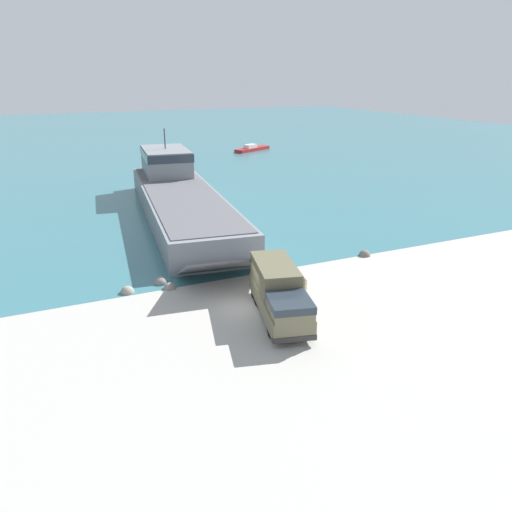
% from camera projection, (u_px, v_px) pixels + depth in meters
% --- Properties ---
extents(ground_plane, '(240.00, 240.00, 0.00)m').
position_uv_depth(ground_plane, '(249.00, 305.00, 32.60)').
color(ground_plane, '#A8A59E').
extents(water_surface, '(240.00, 180.00, 0.01)m').
position_uv_depth(water_surface, '(81.00, 140.00, 113.56)').
color(water_surface, '#336B75').
rests_on(water_surface, ground_plane).
extents(landing_craft, '(11.40, 37.70, 8.09)m').
position_uv_depth(landing_craft, '(178.00, 194.00, 53.99)').
color(landing_craft, gray).
rests_on(landing_craft, ground_plane).
extents(military_truck, '(4.30, 8.20, 3.06)m').
position_uv_depth(military_truck, '(279.00, 293.00, 30.70)').
color(military_truck, '#6B664C').
rests_on(military_truck, ground_plane).
extents(soldier_on_ramp, '(0.49, 0.48, 1.82)m').
position_uv_depth(soldier_on_ramp, '(304.00, 288.00, 32.57)').
color(soldier_on_ramp, '#6B664C').
rests_on(soldier_on_ramp, ground_plane).
extents(moored_boat_a, '(8.58, 5.67, 1.29)m').
position_uv_depth(moored_boat_a, '(252.00, 149.00, 98.06)').
color(moored_boat_a, '#B22323').
rests_on(moored_boat_a, ground_plane).
extents(shoreline_rock_a, '(0.96, 0.96, 0.96)m').
position_uv_depth(shoreline_rock_a, '(161.00, 283.00, 36.02)').
color(shoreline_rock_a, gray).
rests_on(shoreline_rock_a, ground_plane).
extents(shoreline_rock_b, '(0.96, 0.96, 0.96)m').
position_uv_depth(shoreline_rock_b, '(365.00, 256.00, 41.50)').
color(shoreline_rock_b, '#66605B').
rests_on(shoreline_rock_b, ground_plane).
extents(shoreline_rock_c, '(0.96, 0.96, 0.96)m').
position_uv_depth(shoreline_rock_c, '(128.00, 293.00, 34.48)').
color(shoreline_rock_c, gray).
rests_on(shoreline_rock_c, ground_plane).
extents(shoreline_rock_d, '(0.87, 0.87, 0.87)m').
position_uv_depth(shoreline_rock_d, '(170.00, 288.00, 35.15)').
color(shoreline_rock_d, gray).
rests_on(shoreline_rock_d, ground_plane).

